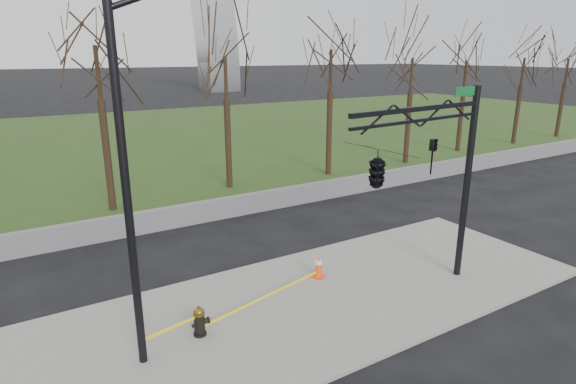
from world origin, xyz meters
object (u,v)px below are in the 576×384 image
traffic_cone (318,267)px  traffic_signal_mast (398,164)px  fire_hydrant (200,321)px  street_light (135,164)px

traffic_cone → traffic_signal_mast: 4.49m
fire_hydrant → traffic_cone: bearing=13.2°
traffic_cone → traffic_signal_mast: bearing=-74.6°
fire_hydrant → traffic_signal_mast: size_ratio=0.13×
traffic_cone → street_light: (-5.61, -1.41, 4.24)m
traffic_cone → traffic_signal_mast: size_ratio=0.12×
fire_hydrant → street_light: 4.42m
traffic_cone → fire_hydrant: bearing=-166.2°
street_light → traffic_signal_mast: 6.39m
traffic_signal_mast → traffic_cone: bearing=99.8°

